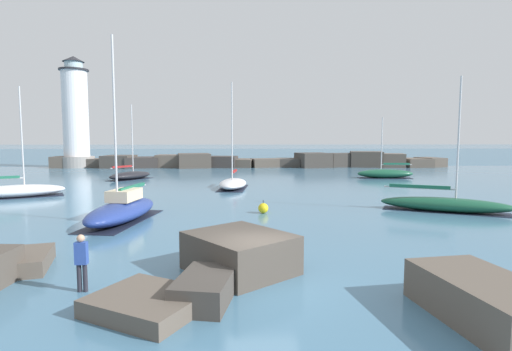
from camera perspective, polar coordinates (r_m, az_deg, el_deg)
ground_plane at (r=13.59m, az=0.99°, el=-15.06°), size 600.00×600.00×0.00m
open_sea_beyond at (r=126.24m, az=-1.73°, el=3.17°), size 400.00×116.00×0.01m
breakwater_jetty at (r=66.14m, az=-0.09°, el=2.06°), size 64.53×7.02×2.55m
lighthouse at (r=71.80m, az=-24.36°, el=7.45°), size 5.36×5.36×17.90m
foreground_rocks at (r=12.82m, az=-3.90°, el=-13.76°), size 17.08×8.54×1.36m
sailboat_moored_0 at (r=50.11m, az=17.97°, el=0.28°), size 6.68×2.40×7.24m
sailboat_moored_1 at (r=37.91m, az=-3.32°, el=-1.11°), size 3.08×6.24×9.88m
sailboat_moored_2 at (r=48.34m, az=-17.52°, el=0.04°), size 4.83×5.84×8.61m
sailboat_moored_3 at (r=28.65m, az=25.37°, el=-3.70°), size 7.96×4.99×8.62m
sailboat_moored_4 at (r=37.52m, az=-30.98°, el=-1.88°), size 7.31×5.21×8.87m
sailboat_moored_5 at (r=24.23m, az=-18.57°, el=-4.61°), size 3.50×7.56×10.31m
mooring_buoy_orange_near at (r=25.37m, az=1.04°, el=-4.69°), size 0.65×0.65×0.85m
person_on_rocks at (r=13.64m, az=-23.66°, el=-10.94°), size 0.36×0.24×1.80m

